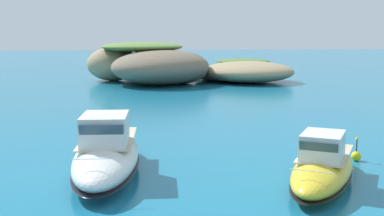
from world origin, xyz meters
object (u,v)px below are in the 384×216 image
object	(u,v)px
motorboat_yellow	(323,167)
motorboat_white	(107,154)
channel_buoy	(356,155)
islet_large	(153,65)
islet_small	(239,71)

from	to	relation	value
motorboat_yellow	motorboat_white	distance (m)	10.91
motorboat_yellow	motorboat_white	bearing A→B (deg)	163.18
motorboat_white	channel_buoy	distance (m)	14.11
motorboat_yellow	channel_buoy	xyz separation A→B (m)	(3.63, 3.98, -0.54)
islet_large	motorboat_yellow	xyz separation A→B (m)	(5.92, -50.34, -1.66)
motorboat_yellow	islet_large	bearing A→B (deg)	96.70
motorboat_yellow	motorboat_white	xyz separation A→B (m)	(-10.44, 3.16, 0.20)
motorboat_white	channel_buoy	xyz separation A→B (m)	(14.07, 0.83, -0.74)
islet_small	motorboat_white	world-z (taller)	islet_small
motorboat_yellow	channel_buoy	size ratio (longest dim) A/B	6.11
islet_small	motorboat_white	bearing A→B (deg)	-110.19
motorboat_white	islet_small	bearing A→B (deg)	69.81
islet_small	motorboat_yellow	distance (m)	51.48
islet_large	islet_small	bearing A→B (deg)	2.80
islet_large	motorboat_yellow	world-z (taller)	islet_large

